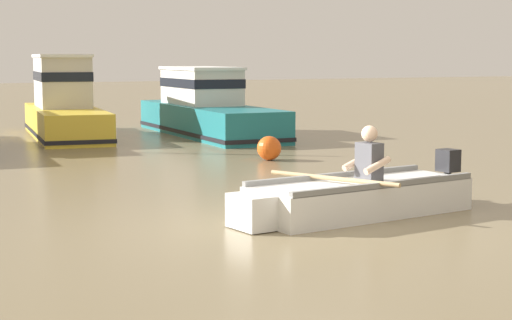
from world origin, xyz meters
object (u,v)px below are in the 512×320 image
object	(u,v)px
moored_boat_teal	(207,110)
mooring_buoy	(269,148)
moored_boat_yellow	(64,107)
rowboat_with_person	(356,197)

from	to	relation	value
moored_boat_teal	mooring_buoy	distance (m)	5.94
moored_boat_yellow	moored_boat_teal	world-z (taller)	moored_boat_yellow
moored_boat_yellow	mooring_buoy	bearing A→B (deg)	-71.66
moored_boat_yellow	mooring_buoy	size ratio (longest dim) A/B	12.11
rowboat_with_person	moored_boat_yellow	size ratio (longest dim) A/B	0.62
moored_boat_teal	mooring_buoy	xyz separation A→B (m)	(-1.18, -5.80, -0.43)
rowboat_with_person	moored_boat_yellow	bearing A→B (deg)	92.38
moored_boat_teal	mooring_buoy	bearing A→B (deg)	-101.50
mooring_buoy	moored_boat_teal	bearing A→B (deg)	78.50
rowboat_with_person	moored_boat_teal	size ratio (longest dim) A/B	0.55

